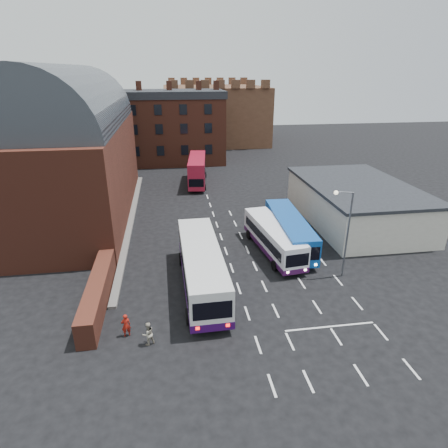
{
  "coord_description": "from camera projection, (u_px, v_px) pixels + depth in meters",
  "views": [
    {
      "loc": [
        -4.72,
        -21.63,
        15.44
      ],
      "look_at": [
        0.0,
        10.0,
        2.2
      ],
      "focal_mm": 30.0,
      "sensor_mm": 36.0,
      "label": 1
    }
  ],
  "objects": [
    {
      "name": "forecourt_wall",
      "position": [
        98.0,
        292.0,
        26.41
      ],
      "size": [
        1.2,
        10.0,
        1.8
      ],
      "primitive_type": "cube",
      "color": "#602B1E",
      "rests_on": "ground"
    },
    {
      "name": "ground",
      "position": [
        245.0,
        307.0,
        26.31
      ],
      "size": [
        180.0,
        180.0,
        0.0
      ],
      "primitive_type": "plane",
      "color": "black"
    },
    {
      "name": "street_lamp",
      "position": [
        345.0,
        227.0,
        28.6
      ],
      "size": [
        1.42,
        0.54,
        7.16
      ],
      "rotation": [
        0.0,
        0.0,
        -0.26
      ],
      "color": "#51545A",
      "rests_on": "ground"
    },
    {
      "name": "pedestrian_red",
      "position": [
        126.0,
        325.0,
        23.15
      ],
      "size": [
        0.65,
        0.51,
        1.57
      ],
      "primitive_type": "imported",
      "rotation": [
        0.0,
        0.0,
        3.41
      ],
      "color": "#A21A10",
      "rests_on": "ground"
    },
    {
      "name": "bus_white_inbound",
      "position": [
        273.0,
        237.0,
        33.49
      ],
      "size": [
        3.37,
        9.94,
        2.66
      ],
      "rotation": [
        0.0,
        0.0,
        3.26
      ],
      "color": "white",
      "rests_on": "ground"
    },
    {
      "name": "bus_red_double",
      "position": [
        197.0,
        170.0,
        53.55
      ],
      "size": [
        3.34,
        10.03,
        3.94
      ],
      "rotation": [
        0.0,
        0.0,
        3.03
      ],
      "color": "#A2172F",
      "rests_on": "ground"
    },
    {
      "name": "castle_keep",
      "position": [
        214.0,
        114.0,
        85.15
      ],
      "size": [
        22.0,
        22.0,
        12.0
      ],
      "primitive_type": "cube",
      "color": "brown",
      "rests_on": "ground"
    },
    {
      "name": "pedestrian_beige",
      "position": [
        148.0,
        334.0,
        22.44
      ],
      "size": [
        0.92,
        0.85,
        1.52
      ],
      "primitive_type": "imported",
      "rotation": [
        0.0,
        0.0,
        3.62
      ],
      "color": "#A9A18D",
      "rests_on": "ground"
    },
    {
      "name": "brick_terrace",
      "position": [
        160.0,
        131.0,
        65.43
      ],
      "size": [
        22.0,
        10.0,
        11.0
      ],
      "primitive_type": "cube",
      "color": "brown",
      "rests_on": "ground"
    },
    {
      "name": "bus_blue",
      "position": [
        289.0,
        229.0,
        34.73
      ],
      "size": [
        3.03,
        10.65,
        2.88
      ],
      "rotation": [
        0.0,
        0.0,
        3.1
      ],
      "color": "#0E4699",
      "rests_on": "ground"
    },
    {
      "name": "bus_white_outbound",
      "position": [
        202.0,
        265.0,
        27.92
      ],
      "size": [
        3.2,
        12.1,
        3.29
      ],
      "rotation": [
        0.0,
        0.0,
        0.02
      ],
      "color": "silver",
      "rests_on": "ground"
    },
    {
      "name": "railway_station",
      "position": [
        68.0,
        147.0,
        40.47
      ],
      "size": [
        12.0,
        28.0,
        16.0
      ],
      "color": "#602B1E",
      "rests_on": "ground"
    },
    {
      "name": "cream_building",
      "position": [
        356.0,
        203.0,
        40.33
      ],
      "size": [
        10.4,
        16.4,
        4.25
      ],
      "color": "beige",
      "rests_on": "ground"
    }
  ]
}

